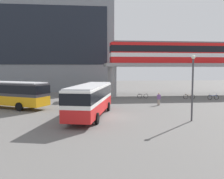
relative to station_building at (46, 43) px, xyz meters
The scene contains 13 objects.
ground_plane 26.28m from the station_building, 62.88° to the right, with size 120.00×120.00×0.00m, color #605E5B.
station_building is the anchor object (origin of this frame).
elevated_platform 29.85m from the station_building, 26.34° to the right, with size 27.98×6.20×5.75m.
train 28.61m from the station_building, 27.20° to the right, with size 24.23×2.96×3.84m.
bus_main 33.99m from the station_building, 73.30° to the right, with size 5.11×11.33×3.22m.
bus_secondary 26.29m from the station_building, 91.54° to the right, with size 10.88×7.59×3.22m.
bicycle_silver 26.99m from the station_building, 43.58° to the right, with size 1.79×0.06×1.04m.
bicycle_blue 36.43m from the station_building, 35.05° to the right, with size 1.79×0.25×1.04m.
bicycle_brown 33.15m from the station_building, 36.93° to the right, with size 1.74×0.55×1.04m.
pedestrian_at_kerb 23.74m from the station_building, 70.70° to the right, with size 0.46×0.38×1.62m.
pedestrian_near_building 24.78m from the station_building, 59.67° to the right, with size 0.45×0.34×1.59m.
pedestrian_by_bike_rack 32.48m from the station_building, 53.38° to the right, with size 0.46×0.38×1.63m.
lamp_post 39.79m from the station_building, 61.50° to the right, with size 0.36×0.36×6.04m.
Camera 1 is at (-1.89, -23.98, 4.84)m, focal length 38.56 mm.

